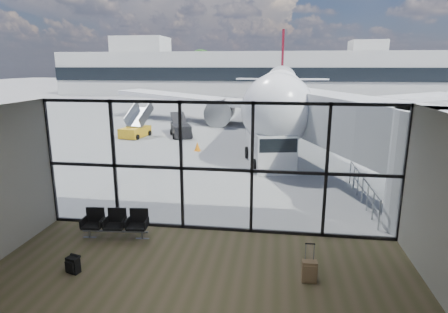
% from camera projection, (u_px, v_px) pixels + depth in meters
% --- Properties ---
extents(ground, '(220.00, 220.00, 0.00)m').
position_uv_depth(ground, '(262.00, 107.00, 51.57)').
color(ground, slate).
rests_on(ground, ground).
extents(lounge_shell, '(12.02, 8.01, 4.51)m').
position_uv_depth(lounge_shell, '(180.00, 210.00, 7.84)').
color(lounge_shell, brown).
rests_on(lounge_shell, ground).
extents(glass_curtain_wall, '(12.10, 0.12, 4.50)m').
position_uv_depth(glass_curtain_wall, '(216.00, 168.00, 12.56)').
color(glass_curtain_wall, white).
rests_on(glass_curtain_wall, ground).
extents(jet_bridge, '(8.00, 16.50, 4.33)m').
position_uv_depth(jet_bridge, '(336.00, 124.00, 18.58)').
color(jet_bridge, '#A7AAAD').
rests_on(jet_bridge, ground).
extents(apron_railing, '(0.06, 5.46, 1.11)m').
position_uv_depth(apron_railing, '(363.00, 186.00, 15.53)').
color(apron_railing, gray).
rests_on(apron_railing, ground).
extents(far_terminal, '(80.00, 12.20, 11.00)m').
position_uv_depth(far_terminal, '(264.00, 73.00, 71.78)').
color(far_terminal, '#B0B1AC').
rests_on(far_terminal, ground).
extents(tree_0, '(4.95, 4.95, 7.12)m').
position_uv_depth(tree_0, '(75.00, 69.00, 87.32)').
color(tree_0, '#382619').
rests_on(tree_0, ground).
extents(tree_1, '(5.61, 5.61, 8.07)m').
position_uv_depth(tree_1, '(99.00, 67.00, 86.36)').
color(tree_1, '#382619').
rests_on(tree_1, ground).
extents(tree_2, '(6.27, 6.27, 9.03)m').
position_uv_depth(tree_2, '(124.00, 64.00, 85.41)').
color(tree_2, '#382619').
rests_on(tree_2, ground).
extents(tree_3, '(4.95, 4.95, 7.12)m').
position_uv_depth(tree_3, '(149.00, 70.00, 84.89)').
color(tree_3, '#382619').
rests_on(tree_3, ground).
extents(tree_4, '(5.61, 5.61, 8.07)m').
position_uv_depth(tree_4, '(175.00, 67.00, 83.93)').
color(tree_4, '#382619').
rests_on(tree_4, ground).
extents(tree_5, '(6.27, 6.27, 9.03)m').
position_uv_depth(tree_5, '(201.00, 64.00, 82.97)').
color(tree_5, '#382619').
rests_on(tree_5, ground).
extents(seating_row, '(2.19, 0.78, 0.97)m').
position_uv_depth(seating_row, '(116.00, 222.00, 12.44)').
color(seating_row, gray).
rests_on(seating_row, ground).
extents(backpack, '(0.39, 0.38, 0.52)m').
position_uv_depth(backpack, '(73.00, 265.00, 10.31)').
color(backpack, black).
rests_on(backpack, ground).
extents(suitcase, '(0.40, 0.31, 1.06)m').
position_uv_depth(suitcase, '(309.00, 271.00, 9.86)').
color(suitcase, '#8C6F4E').
rests_on(suitcase, ground).
extents(airliner, '(34.83, 40.29, 10.38)m').
position_uv_depth(airliner, '(281.00, 90.00, 37.30)').
color(airliner, silver).
rests_on(airliner, ground).
extents(service_van, '(3.10, 5.11, 2.08)m').
position_uv_depth(service_van, '(270.00, 147.00, 21.40)').
color(service_van, silver).
rests_on(service_van, ground).
extents(belt_loader, '(2.55, 3.96, 1.73)m').
position_uv_depth(belt_loader, '(181.00, 129.00, 30.13)').
color(belt_loader, black).
rests_on(belt_loader, ground).
extents(mobile_stairs, '(2.07, 3.33, 2.19)m').
position_uv_depth(mobile_stairs, '(136.00, 130.00, 29.96)').
color(mobile_stairs, gold).
rests_on(mobile_stairs, ground).
extents(traffic_cone_a, '(0.42, 0.42, 0.60)m').
position_uv_depth(traffic_cone_a, '(197.00, 147.00, 25.12)').
color(traffic_cone_a, orange).
rests_on(traffic_cone_a, ground).
extents(traffic_cone_c, '(0.46, 0.46, 0.66)m').
position_uv_depth(traffic_cone_c, '(271.00, 135.00, 29.06)').
color(traffic_cone_c, '#FF4D0D').
rests_on(traffic_cone_c, ground).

